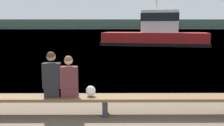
{
  "coord_description": "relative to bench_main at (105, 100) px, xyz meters",
  "views": [
    {
      "loc": [
        -0.19,
        -2.43,
        2.1
      ],
      "look_at": [
        -0.13,
        6.26,
        0.8
      ],
      "focal_mm": 40.0,
      "sensor_mm": 36.0,
      "label": 1
    }
  ],
  "objects": [
    {
      "name": "water_surface",
      "position": [
        0.32,
        121.92,
        -0.37
      ],
      "size": [
        240.0,
        240.0,
        0.0
      ],
      "primitive_type": "plane",
      "color": "teal",
      "rests_on": "ground"
    },
    {
      "name": "shopping_bag",
      "position": [
        -0.34,
        0.02,
        0.2
      ],
      "size": [
        0.23,
        0.16,
        0.25
      ],
      "color": "white",
      "rests_on": "bench_main"
    },
    {
      "name": "person_right",
      "position": [
        -0.84,
        0.01,
        0.49
      ],
      "size": [
        0.4,
        0.4,
        0.98
      ],
      "color": "#56282D",
      "rests_on": "bench_main"
    },
    {
      "name": "bench_main",
      "position": [
        0.0,
        0.0,
        0.0
      ],
      "size": [
        7.07,
        0.49,
        0.45
      ],
      "color": "brown",
      "rests_on": "ground"
    },
    {
      "name": "person_left",
      "position": [
        -1.23,
        0.01,
        0.54
      ],
      "size": [
        0.4,
        0.4,
        1.07
      ],
      "color": "black",
      "rests_on": "bench_main"
    },
    {
      "name": "far_shoreline",
      "position": [
        0.32,
        183.56,
        2.96
      ],
      "size": [
        600.0,
        12.0,
        6.67
      ],
      "primitive_type": "cube",
      "color": "#384233",
      "rests_on": "ground"
    },
    {
      "name": "tugboat_red",
      "position": [
        4.97,
        21.14,
        0.8
      ],
      "size": [
        11.63,
        5.86,
        5.75
      ],
      "rotation": [
        0.0,
        0.0,
        1.36
      ],
      "color": "#A81919",
      "rests_on": "water_surface"
    }
  ]
}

